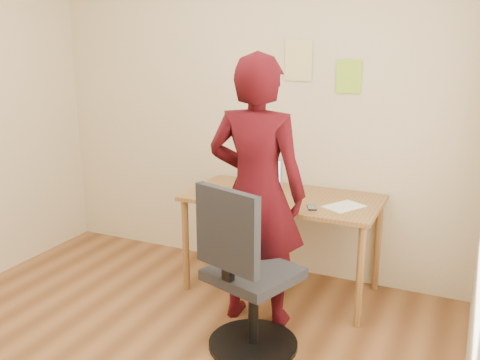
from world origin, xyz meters
The scene contains 10 objects.
room centered at (0.00, 0.00, 1.35)m, with size 3.58×3.58×2.78m.
desk centered at (0.42, 1.38, 0.65)m, with size 1.40×0.70×0.74m.
laptop centered at (0.25, 1.37, 0.79)m, with size 0.41×0.39×0.24m.
paper_sheet centered at (0.89, 1.32, 0.74)m, with size 0.19×0.27×0.00m, color white.
phone centered at (0.70, 1.19, 0.74)m, with size 0.10×0.13×0.01m.
wall_note_left centered at (-0.01, 1.74, 1.57)m, with size 0.21×0.00×0.30m, color #E3CF88.
wall_note_mid centered at (0.39, 1.74, 1.69)m, with size 0.21×0.00×0.30m, color #E3CF88.
wall_note_right centered at (0.78, 1.74, 1.58)m, with size 0.18×0.00×0.24m, color #9DD730.
office_chair centered at (0.52, 0.51, 0.45)m, with size 0.59×0.60×1.06m.
person centered at (0.41, 0.91, 0.89)m, with size 0.65×0.43×1.78m, color #39070D.
Camera 1 is at (1.69, -2.13, 1.87)m, focal length 40.00 mm.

